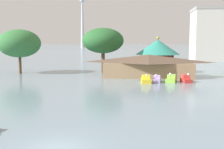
{
  "coord_description": "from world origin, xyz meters",
  "views": [
    {
      "loc": [
        5.47,
        -16.94,
        6.83
      ],
      "look_at": [
        1.64,
        18.27,
        2.76
      ],
      "focal_mm": 44.93,
      "sensor_mm": 36.0,
      "label": 1
    }
  ],
  "objects": [
    {
      "name": "shoreline_tree_tall_left",
      "position": [
        -21.49,
        42.36,
        6.6
      ],
      "size": [
        9.31,
        9.31,
        9.69
      ],
      "color": "brown",
      "rests_on": "ground"
    },
    {
      "name": "pedal_boat_yellow",
      "position": [
        6.1,
        30.52,
        0.53
      ],
      "size": [
        1.78,
        2.86,
        1.6
      ],
      "rotation": [
        0.0,
        0.0,
        -1.49
      ],
      "color": "yellow",
      "rests_on": "ground"
    },
    {
      "name": "ground_plane",
      "position": [
        0.0,
        0.0,
        0.0
      ],
      "size": [
        2000.0,
        2000.0,
        0.0
      ],
      "primitive_type": "plane",
      "color": "gray"
    },
    {
      "name": "distant_broadcast_tower",
      "position": [
        -76.99,
        365.29,
        53.79
      ],
      "size": [
        6.76,
        6.76,
        135.98
      ],
      "color": "#B7BCC6",
      "rests_on": "ground"
    },
    {
      "name": "boathouse",
      "position": [
        6.62,
        38.85,
        2.34
      ],
      "size": [
        18.56,
        8.1,
        4.45
      ],
      "color": "#9E7F5B",
      "rests_on": "ground"
    },
    {
      "name": "background_building_block",
      "position": [
        35.34,
        92.46,
        9.76
      ],
      "size": [
        22.73,
        14.19,
        19.47
      ],
      "color": "beige",
      "rests_on": "ground"
    },
    {
      "name": "pedal_boat_lime",
      "position": [
        10.47,
        31.85,
        0.53
      ],
      "size": [
        2.26,
        3.04,
        1.74
      ],
      "rotation": [
        0.0,
        0.0,
        -1.82
      ],
      "color": "#8CCC3F",
      "rests_on": "ground"
    },
    {
      "name": "green_roof_pavilion",
      "position": [
        8.9,
        48.09,
        4.3
      ],
      "size": [
        10.05,
        10.05,
        8.15
      ],
      "color": "#993328",
      "rests_on": "ground"
    },
    {
      "name": "pedal_boat_lavender",
      "position": [
        7.97,
        31.42,
        0.48
      ],
      "size": [
        1.7,
        2.73,
        1.51
      ],
      "rotation": [
        0.0,
        0.0,
        -1.73
      ],
      "color": "#B299D8",
      "rests_on": "ground"
    },
    {
      "name": "shoreline_tree_mid",
      "position": [
        -3.37,
        45.53,
        7.21
      ],
      "size": [
        9.31,
        9.31,
        10.06
      ],
      "color": "brown",
      "rests_on": "ground"
    },
    {
      "name": "pedal_boat_red",
      "position": [
        12.98,
        31.95,
        0.53
      ],
      "size": [
        1.79,
        2.91,
        1.68
      ],
      "rotation": [
        0.0,
        0.0,
        -1.41
      ],
      "color": "red",
      "rests_on": "ground"
    }
  ]
}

